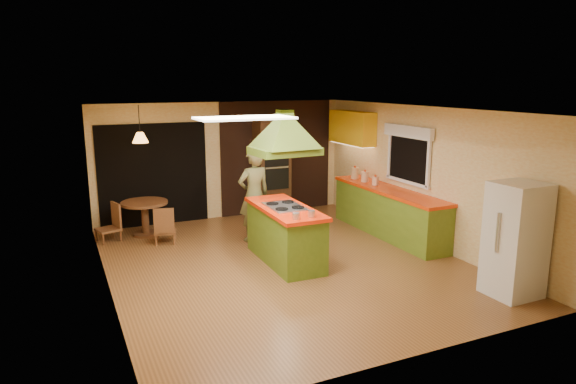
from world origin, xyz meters
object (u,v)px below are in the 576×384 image
kitchen_island (285,234)px  dining_table (145,212)px  man (254,195)px  canister_large (355,173)px  refrigerator (516,240)px  wall_oven (272,168)px

kitchen_island → dining_table: bearing=128.0°
man → canister_large: man is taller
kitchen_island → refrigerator: bearing=-46.7°
refrigerator → wall_oven: 5.60m
dining_table → canister_large: bearing=-10.6°
man → dining_table: (-1.80, 1.19, -0.40)m
man → wall_oven: 1.89m
man → dining_table: bearing=-40.0°
refrigerator → dining_table: refrigerator is taller
dining_table → refrigerator: bearing=-50.2°
dining_table → man: bearing=-33.3°
wall_oven → dining_table: bearing=-170.9°
man → refrigerator: 4.52m
refrigerator → dining_table: 6.54m
man → refrigerator: man is taller
dining_table → canister_large: (4.22, -0.79, 0.57)m
wall_oven → canister_large: (1.40, -1.19, -0.03)m
man → wall_oven: wall_oven is taller
kitchen_island → man: bearing=93.3°
man → dining_table: 2.20m
man → refrigerator: size_ratio=1.08×
kitchen_island → refrigerator: (2.33, -2.56, 0.33)m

